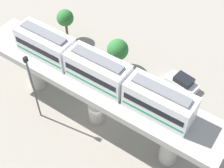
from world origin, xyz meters
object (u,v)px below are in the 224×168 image
object	(u,v)px
train	(98,70)
parked_car_silver	(76,59)
parked_car_white	(182,83)
signal_post	(33,86)
tree_near_viaduct	(118,50)
tree_mid_lot	(65,18)

from	to	relation	value
train	parked_car_silver	distance (m)	12.91
parked_car_white	train	bearing A→B (deg)	-18.97
signal_post	train	bearing A→B (deg)	118.15
tree_near_viaduct	signal_post	xyz separation A→B (m)	(12.17, -2.97, 2.34)
train	tree_near_viaduct	xyz separation A→B (m)	(-8.77, -3.38, -5.56)
tree_near_viaduct	signal_post	distance (m)	12.74
tree_mid_lot	signal_post	world-z (taller)	signal_post
parked_car_white	tree_near_viaduct	bearing A→B (deg)	-70.83
signal_post	parked_car_white	bearing A→B (deg)	138.91
tree_near_viaduct	parked_car_white	bearing A→B (deg)	99.66
parked_car_silver	signal_post	world-z (taller)	signal_post
tree_mid_lot	signal_post	xyz separation A→B (m)	(13.02, 6.60, 1.85)
signal_post	tree_mid_lot	bearing A→B (deg)	-153.13
parked_car_silver	tree_mid_lot	size ratio (longest dim) A/B	0.95
train	parked_car_silver	bearing A→B (deg)	-125.56
train	tree_near_viaduct	size ratio (longest dim) A/B	4.61
parked_car_white	tree_mid_lot	distance (m)	18.75
tree_mid_lot	parked_car_white	bearing A→B (deg)	92.07
parked_car_silver	tree_mid_lot	bearing A→B (deg)	-141.65
parked_car_silver	tree_near_viaduct	distance (m)	6.14
tree_near_viaduct	signal_post	size ratio (longest dim) A/B	0.46
tree_near_viaduct	tree_mid_lot	bearing A→B (deg)	-95.11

